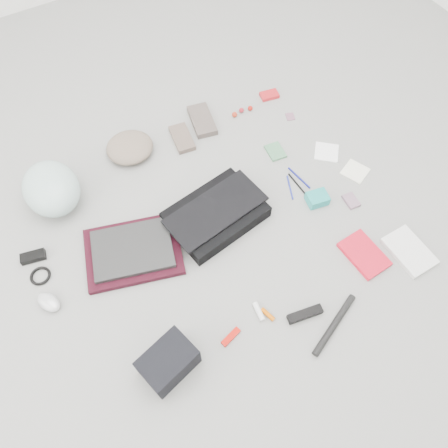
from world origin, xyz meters
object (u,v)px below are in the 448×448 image
laptop (132,249)px  accordion_wallet (317,199)px  bike_helmet (51,189)px  camera_bag (168,362)px  book_red (364,254)px  messenger_bag (216,215)px

laptop → accordion_wallet: 0.85m
bike_helmet → camera_bag: (0.11, -0.92, -0.03)m
laptop → accordion_wallet: (0.83, -0.18, -0.02)m
book_red → accordion_wallet: accordion_wallet is taller
laptop → accordion_wallet: laptop is taller
laptop → camera_bag: (-0.08, -0.50, 0.02)m
book_red → accordion_wallet: bearing=88.8°
laptop → book_red: size_ratio=1.65×
book_red → messenger_bag: bearing=130.8°
laptop → bike_helmet: (-0.19, 0.43, 0.05)m
messenger_bag → camera_bag: camera_bag is taller
bike_helmet → book_red: size_ratio=1.51×
bike_helmet → messenger_bag: bearing=-39.7°
accordion_wallet → laptop: bearing=179.0°
messenger_bag → camera_bag: 0.66m
accordion_wallet → messenger_bag: bearing=172.1°
camera_bag → accordion_wallet: 0.96m
laptop → messenger_bag: bearing=13.0°
bike_helmet → camera_bag: 0.93m
laptop → camera_bag: camera_bag is taller
laptop → book_red: 0.98m
messenger_bag → laptop: (-0.39, 0.03, 0.01)m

